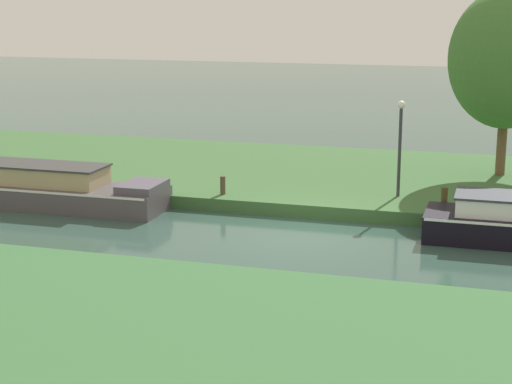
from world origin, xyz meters
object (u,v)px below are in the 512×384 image
(willow_tree_left, at_px, (507,59))
(lamp_post, at_px, (400,137))
(mooring_post_far, at_px, (223,185))
(slate_narrowboat, at_px, (34,187))
(mooring_post_near, at_px, (444,199))

(willow_tree_left, relative_size, lamp_post, 2.15)
(lamp_post, relative_size, mooring_post_far, 5.16)
(lamp_post, height_order, mooring_post_far, lamp_post)
(slate_narrowboat, relative_size, mooring_post_far, 14.42)
(slate_narrowboat, distance_m, mooring_post_near, 12.56)
(mooring_post_far, bearing_deg, lamp_post, 13.86)
(mooring_post_near, relative_size, mooring_post_far, 1.14)
(slate_narrowboat, relative_size, lamp_post, 2.80)
(willow_tree_left, bearing_deg, mooring_post_near, -105.45)
(mooring_post_near, bearing_deg, mooring_post_far, 180.00)
(slate_narrowboat, bearing_deg, mooring_post_near, 6.76)
(slate_narrowboat, relative_size, mooring_post_near, 12.69)
(mooring_post_near, height_order, mooring_post_far, mooring_post_near)
(lamp_post, distance_m, mooring_post_near, 2.49)
(willow_tree_left, distance_m, lamp_post, 5.43)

